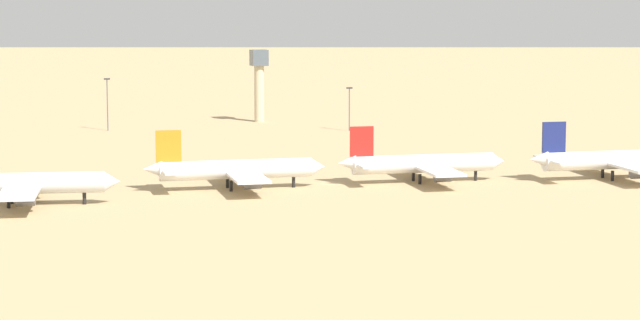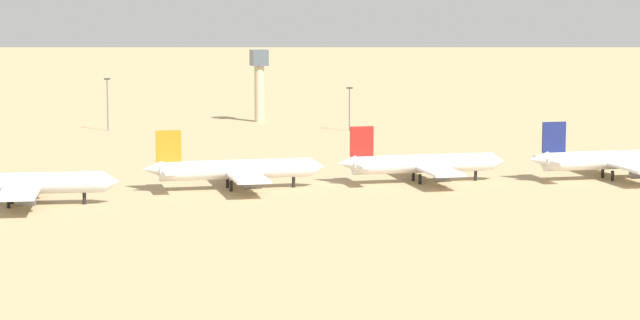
% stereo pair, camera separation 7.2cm
% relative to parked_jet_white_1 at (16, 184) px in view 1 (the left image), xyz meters
% --- Properties ---
extents(ground, '(4000.00, 4000.00, 0.00)m').
position_rel_parked_jet_white_1_xyz_m(ground, '(67.91, 10.68, -4.41)').
color(ground, tan).
extents(parked_jet_white_1, '(40.64, 34.60, 13.45)m').
position_rel_parked_jet_white_1_xyz_m(parked_jet_white_1, '(0.00, 0.00, 0.00)').
color(parked_jet_white_1, silver).
rests_on(parked_jet_white_1, ground).
extents(parked_jet_orange_2, '(39.52, 33.27, 13.05)m').
position_rel_parked_jet_white_1_xyz_m(parked_jet_orange_2, '(46.09, 8.20, -0.13)').
color(parked_jet_orange_2, white).
rests_on(parked_jet_orange_2, ground).
extents(parked_jet_red_3, '(38.84, 32.70, 12.83)m').
position_rel_parked_jet_white_1_xyz_m(parked_jet_red_3, '(88.00, 5.94, -0.20)').
color(parked_jet_red_3, white).
rests_on(parked_jet_red_3, ground).
extents(parked_jet_navy_4, '(40.41, 34.04, 13.35)m').
position_rel_parked_jet_white_1_xyz_m(parked_jet_navy_4, '(131.03, -1.87, -0.03)').
color(parked_jet_navy_4, white).
rests_on(parked_jet_navy_4, ground).
extents(control_tower, '(5.20, 5.20, 23.49)m').
position_rel_parked_jet_white_1_xyz_m(control_tower, '(87.00, 148.30, 9.77)').
color(control_tower, '#C6B793').
rests_on(control_tower, ground).
extents(light_pole_west, '(1.80, 0.50, 16.07)m').
position_rel_parked_jet_white_1_xyz_m(light_pole_west, '(35.93, 135.14, 4.84)').
color(light_pole_west, '#59595E').
rests_on(light_pole_west, ground).
extents(light_pole_mid, '(1.80, 0.50, 13.35)m').
position_rel_parked_jet_white_1_xyz_m(light_pole_mid, '(106.42, 113.11, 3.44)').
color(light_pole_mid, '#59595E').
rests_on(light_pole_mid, ground).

